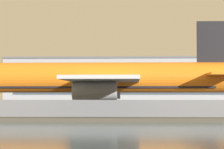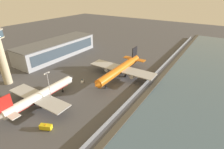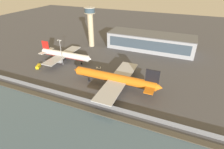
{
  "view_description": "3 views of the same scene",
  "coord_description": "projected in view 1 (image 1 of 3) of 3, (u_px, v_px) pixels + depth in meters",
  "views": [
    {
      "loc": [
        8.62,
        -86.91,
        3.41
      ],
      "look_at": [
        4.44,
        5.18,
        6.87
      ],
      "focal_mm": 85.0,
      "sensor_mm": 36.0,
      "label": 1
    },
    {
      "loc": [
        -89.82,
        -50.06,
        54.1
      ],
      "look_at": [
        -4.4,
        5.42,
        4.02
      ],
      "focal_mm": 28.0,
      "sensor_mm": 36.0,
      "label": 2
    },
    {
      "loc": [
        33.19,
        -76.73,
        57.65
      ],
      "look_at": [
        -2.61,
        8.78,
        4.59
      ],
      "focal_mm": 28.0,
      "sensor_mm": 36.0,
      "label": 3
    }
  ],
  "objects": [
    {
      "name": "shoreline_seawall",
      "position": [
        68.0,
        119.0,
        66.57
      ],
      "size": [
        320.0,
        3.0,
        0.5
      ],
      "color": "#474238",
      "rests_on": "ground"
    },
    {
      "name": "cargo_jet_orange",
      "position": [
        98.0,
        79.0,
        90.02
      ],
      "size": [
        54.25,
        46.19,
        15.88
      ],
      "color": "orange",
      "rests_on": "ground"
    },
    {
      "name": "baggage_tug",
      "position": [
        8.0,
        107.0,
        107.59
      ],
      "size": [
        3.56,
        3.06,
        1.8
      ],
      "color": "white",
      "rests_on": "ground"
    },
    {
      "name": "perimeter_fence",
      "position": [
        72.0,
        110.0,
        71.1
      ],
      "size": [
        280.0,
        0.1,
        2.67
      ],
      "color": "slate",
      "rests_on": "ground"
    },
    {
      "name": "ground_plane",
      "position": [
        84.0,
        115.0,
        87.03
      ],
      "size": [
        500.0,
        500.0,
        0.0
      ],
      "primitive_type": "plane",
      "color": "#4C4C51"
    },
    {
      "name": "terminal_building",
      "position": [
        133.0,
        82.0,
        157.58
      ],
      "size": [
        73.29,
        22.47,
        13.98
      ],
      "color": "#9EA3AD",
      "rests_on": "ground"
    }
  ]
}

